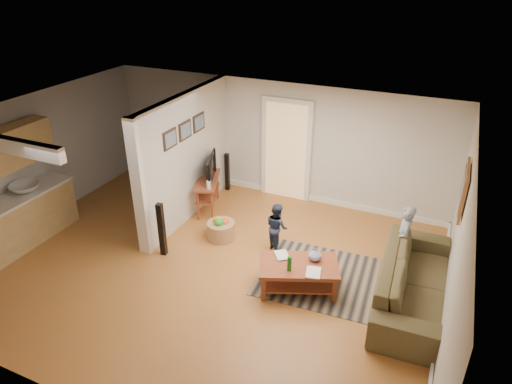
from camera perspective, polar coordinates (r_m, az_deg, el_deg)
ground at (r=7.97m, az=-6.03°, el=-9.04°), size 7.50×7.50×0.00m
room_shell at (r=8.07m, az=-11.64°, el=2.98°), size 7.54×6.02×2.52m
area_rug at (r=7.71m, az=9.38°, el=-10.67°), size 2.42×1.83×0.01m
sofa at (r=7.58m, az=18.71°, el=-12.77°), size 1.11×2.59×0.75m
coffee_table at (r=7.24m, az=5.46°, el=-9.59°), size 1.40×1.12×0.72m
tv_console at (r=9.34m, az=-6.01°, el=1.25°), size 0.78×1.17×0.94m
speaker_left at (r=8.09m, az=-11.71°, el=-4.61°), size 0.12×0.12×1.01m
speaker_right at (r=10.21m, az=-3.62°, el=2.54°), size 0.09×0.09×0.88m
toy_basket at (r=8.54m, az=-4.41°, el=-4.70°), size 0.52×0.52×0.46m
child at (r=8.20m, az=17.29°, el=-9.15°), size 0.36×0.48×1.19m
toddler at (r=8.35m, az=2.55°, el=-7.04°), size 0.56×0.55×0.91m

